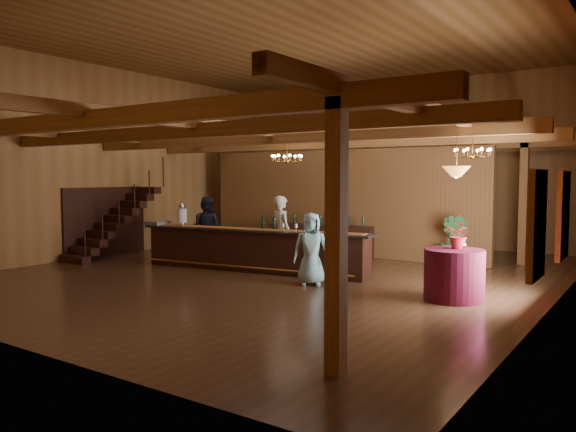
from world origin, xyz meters
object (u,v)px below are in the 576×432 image
Objects in this scene: chandelier_right at (472,152)px; bartender at (281,232)px; backbar_shelf at (321,240)px; pendant_lamp at (456,172)px; staff_second at (206,229)px; floor_plant at (453,241)px; guest at (311,249)px; tasting_bar at (253,250)px; raffle_drum at (341,226)px; chandelier_left at (287,158)px; round_table at (454,275)px; beverage_dispenser at (182,215)px.

bartender is at bearing -165.91° from chandelier_right.
chandelier_right is (4.83, -1.58, 2.40)m from backbar_shelf.
chandelier_right reaches higher than backbar_shelf.
pendant_lamp reaches higher than staff_second.
floor_plant is (6.00, 2.68, -0.21)m from staff_second.
chandelier_right is 0.44× the size of bartender.
staff_second reaches higher than backbar_shelf.
backbar_shelf is 3.96× the size of chandelier_right.
chandelier_right reaches higher than guest.
guest is at bearing -26.83° from tasting_bar.
raffle_drum is 4.44m from staff_second.
chandelier_left is (-2.19, 1.07, 1.59)m from raffle_drum.
chandelier_left is (-5.02, 1.81, 2.31)m from round_table.
chandelier_right is 0.45× the size of staff_second.
chandelier_left is (0.16, -1.99, 2.35)m from backbar_shelf.
beverage_dispenser is 1.76× the size of raffle_drum.
floor_plant is at bearing 30.30° from beverage_dispenser.
chandelier_left reaches higher than round_table.
raffle_drum is at bearing 162.61° from staff_second.
backbar_shelf is at bearing 143.70° from pendant_lamp.
guest reaches higher than backbar_shelf.
backbar_shelf is (2.13, 3.54, -0.87)m from beverage_dispenser.
bartender reaches higher than beverage_dispenser.
beverage_dispenser is 4.39m from guest.
guest is at bearing 149.49° from staff_second.
beverage_dispenser is 4.22m from backbar_shelf.
raffle_drum is at bearing 165.25° from round_table.
bartender is at bearing 18.44° from beverage_dispenser.
raffle_drum is at bearing -60.73° from backbar_shelf.
chandelier_right is at bearing 99.04° from pendant_lamp.
beverage_dispenser is at bearing 177.93° from pendant_lamp.
raffle_drum is 0.22× the size of guest.
backbar_shelf is 3.08m from chandelier_left.
tasting_bar is 2.29m from guest.
backbar_shelf is at bearing 59.00° from beverage_dispenser.
floor_plant is at bearing 62.55° from raffle_drum.
staff_second is at bearing -155.96° from floor_plant.
raffle_drum is at bearing -1.18° from tasting_bar.
beverage_dispenser reaches higher than tasting_bar.
backbar_shelf is at bearing 161.85° from chandelier_right.
raffle_drum is 0.38× the size of pendant_lamp.
staff_second is at bearing 24.77° from bartender.
staff_second is 4.48m from guest.
chandelier_left is at bearing 160.14° from round_table.
backbar_shelf is at bearing 83.53° from tasting_bar.
tasting_bar is 5.48m from pendant_lamp.
bartender is (2.59, 0.86, -0.39)m from beverage_dispenser.
backbar_shelf is 2.86× the size of round_table.
floor_plant is (1.59, 3.07, -0.53)m from raffle_drum.
guest is 4.43m from floor_plant.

